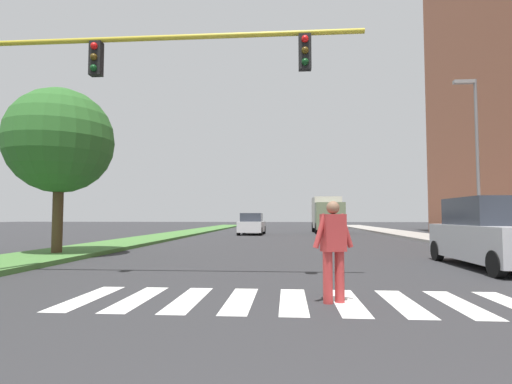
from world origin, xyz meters
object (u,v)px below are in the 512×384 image
(traffic_light_gantry, at_px, (94,90))
(pedestrian_performer, at_px, (333,246))
(truck_box_delivery, at_px, (327,214))
(sedan_midblock, at_px, (252,225))
(street_lamp_right, at_px, (475,146))
(suv_crossing, at_px, (493,234))
(tree_mid, at_px, (60,141))

(traffic_light_gantry, bearing_deg, pedestrian_performer, -21.27)
(pedestrian_performer, distance_m, truck_box_delivery, 28.74)
(truck_box_delivery, bearing_deg, sedan_midblock, -147.68)
(sedan_midblock, bearing_deg, street_lamp_right, -48.75)
(traffic_light_gantry, height_order, street_lamp_right, street_lamp_right)
(pedestrian_performer, bearing_deg, suv_crossing, 44.93)
(suv_crossing, height_order, truck_box_delivery, truck_box_delivery)
(traffic_light_gantry, relative_size, truck_box_delivery, 1.43)
(tree_mid, height_order, sedan_midblock, tree_mid)
(suv_crossing, xyz_separation_m, truck_box_delivery, (-2.27, 23.67, 0.70))
(street_lamp_right, relative_size, sedan_midblock, 1.79)
(tree_mid, height_order, truck_box_delivery, tree_mid)
(tree_mid, distance_m, traffic_light_gantry, 6.16)
(traffic_light_gantry, relative_size, pedestrian_performer, 5.26)
(sedan_midblock, relative_size, truck_box_delivery, 0.68)
(pedestrian_performer, distance_m, sedan_midblock, 24.93)
(tree_mid, bearing_deg, pedestrian_performer, -37.93)
(tree_mid, bearing_deg, traffic_light_gantry, -53.08)
(traffic_light_gantry, xyz_separation_m, truck_box_delivery, (7.91, 26.57, -2.73))
(street_lamp_right, bearing_deg, truck_box_delivery, 106.65)
(traffic_light_gantry, bearing_deg, tree_mid, 126.92)
(tree_mid, height_order, suv_crossing, tree_mid)
(tree_mid, height_order, traffic_light_gantry, traffic_light_gantry)
(suv_crossing, bearing_deg, street_lamp_right, 68.51)
(suv_crossing, bearing_deg, truck_box_delivery, 95.48)
(street_lamp_right, height_order, truck_box_delivery, street_lamp_right)
(street_lamp_right, xyz_separation_m, truck_box_delivery, (-5.00, 16.73, -2.96))
(tree_mid, xyz_separation_m, truck_box_delivery, (11.60, 21.66, -2.50))
(traffic_light_gantry, height_order, pedestrian_performer, traffic_light_gantry)
(tree_mid, distance_m, street_lamp_right, 17.33)
(street_lamp_right, height_order, pedestrian_performer, street_lamp_right)
(traffic_light_gantry, bearing_deg, truck_box_delivery, 73.43)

